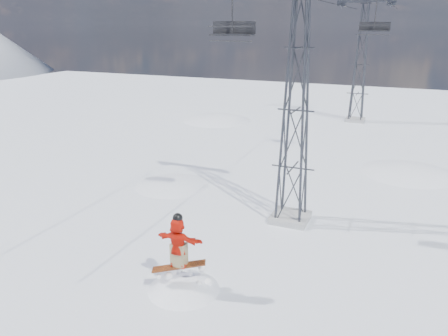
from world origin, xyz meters
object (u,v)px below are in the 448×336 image
at_px(lift_tower_near, 296,111).
at_px(lift_chair_near, 233,30).
at_px(lift_tower_far, 360,65).
at_px(snowboarder_jump, 185,326).

relative_size(lift_tower_near, lift_chair_near, 4.98).
relative_size(lift_tower_near, lift_tower_far, 1.00).
distance_m(lift_tower_near, snowboarder_jump, 10.36).
xyz_separation_m(lift_tower_far, lift_chair_near, (-2.20, -27.29, 3.55)).
relative_size(lift_tower_far, snowboarder_jump, 1.61).
height_order(snowboarder_jump, lift_chair_near, lift_chair_near).
bearing_deg(lift_tower_near, lift_chair_near, -133.86).
bearing_deg(snowboarder_jump, lift_chair_near, 91.49).
relative_size(snowboarder_jump, lift_chair_near, 3.09).
xyz_separation_m(snowboarder_jump, lift_chair_near, (-0.13, 4.99, 10.62)).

